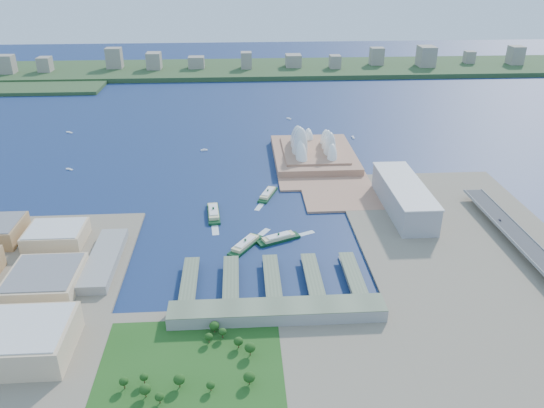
{
  "coord_description": "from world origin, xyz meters",
  "views": [
    {
      "loc": [
        -14.79,
        -530.24,
        310.03
      ],
      "look_at": [
        23.54,
        75.25,
        18.0
      ],
      "focal_mm": 35.0,
      "sensor_mm": 36.0,
      "label": 1
    }
  ],
  "objects": [
    {
      "name": "expressway",
      "position": [
        300.0,
        -60.0,
        8.93
      ],
      "size": [
        26.0,
        340.0,
        11.85
      ],
      "primitive_type": null,
      "color": "gray",
      "rests_on": "east_land"
    },
    {
      "name": "south_land",
      "position": [
        0.0,
        -210.0,
        1.5
      ],
      "size": [
        720.0,
        180.0,
        3.0
      ],
      "primitive_type": "cube",
      "color": "#7A705E",
      "rests_on": "ground"
    },
    {
      "name": "ferry_a",
      "position": [
        -51.73,
        84.54,
        5.55
      ],
      "size": [
        19.92,
        59.76,
        11.1
      ],
      "primitive_type": null,
      "rotation": [
        0.0,
        0.0,
        0.09
      ],
      "color": "#0E391A",
      "rests_on": "ground"
    },
    {
      "name": "boat_e",
      "position": [
        84.97,
        505.64,
        1.47
      ],
      "size": [
        10.01,
        12.04,
        2.95
      ],
      "primitive_type": null,
      "rotation": [
        0.0,
        0.0,
        0.61
      ],
      "color": "white",
      "rests_on": "ground"
    },
    {
      "name": "far_skyline",
      "position": [
        0.0,
        960.0,
        39.5
      ],
      "size": [
        1900.0,
        140.0,
        55.0
      ],
      "primitive_type": null,
      "color": "gray",
      "rests_on": "far_shore"
    },
    {
      "name": "opera_house",
      "position": [
        105.0,
        280.0,
        32.0
      ],
      "size": [
        134.0,
        180.0,
        58.0
      ],
      "primitive_type": null,
      "color": "white",
      "rests_on": "peninsula"
    },
    {
      "name": "peninsula",
      "position": [
        107.5,
        260.0,
        1.5
      ],
      "size": [
        135.0,
        220.0,
        3.0
      ],
      "primitive_type": "cube",
      "color": "#A37359",
      "rests_on": "ground"
    },
    {
      "name": "terminal_building",
      "position": [
        15.0,
        -135.0,
        9.0
      ],
      "size": [
        200.0,
        28.0,
        12.0
      ],
      "primitive_type": "cube",
      "color": "gray",
      "rests_on": "south_land"
    },
    {
      "name": "boat_b",
      "position": [
        -76.35,
        329.35,
        1.5
      ],
      "size": [
        11.61,
        5.83,
        2.99
      ],
      "primitive_type": null,
      "rotation": [
        0.0,
        0.0,
        1.75
      ],
      "color": "white",
      "rests_on": "ground"
    },
    {
      "name": "ferry_wharves",
      "position": [
        14.0,
        -75.0,
        4.65
      ],
      "size": [
        184.0,
        90.0,
        9.3
      ],
      "primitive_type": null,
      "color": "#5A684E",
      "rests_on": "ground"
    },
    {
      "name": "park",
      "position": [
        -60.0,
        -190.0,
        11.0
      ],
      "size": [
        150.0,
        110.0,
        16.0
      ],
      "primitive_type": null,
      "color": "#194714",
      "rests_on": "south_land"
    },
    {
      "name": "car_c",
      "position": [
        296.0,
        18.93,
        15.56
      ],
      "size": [
        2.0,
        4.92,
        1.43
      ],
      "primitive_type": "imported",
      "rotation": [
        0.0,
        0.0,
        3.14
      ],
      "color": "slate",
      "rests_on": "expressway"
    },
    {
      "name": "ferry_b",
      "position": [
        21.7,
        138.91,
        4.9
      ],
      "size": [
        31.05,
        53.1,
        9.8
      ],
      "primitive_type": null,
      "rotation": [
        0.0,
        0.0,
        -0.37
      ],
      "color": "#0E391A",
      "rests_on": "ground"
    },
    {
      "name": "ferry_d",
      "position": [
        27.27,
        12.61,
        4.98
      ],
      "size": [
        53.62,
        33.72,
        9.97
      ],
      "primitive_type": null,
      "rotation": [
        0.0,
        0.0,
        1.99
      ],
      "color": "#0E391A",
      "rests_on": "ground"
    },
    {
      "name": "boat_c",
      "position": [
        190.88,
        380.2,
        1.45
      ],
      "size": [
        3.87,
        12.96,
        2.91
      ],
      "primitive_type": null,
      "rotation": [
        0.0,
        0.0,
        3.13
      ],
      "color": "white",
      "rests_on": "ground"
    },
    {
      "name": "east_land",
      "position": [
        240.0,
        -50.0,
        1.5
      ],
      "size": [
        240.0,
        500.0,
        3.0
      ],
      "primitive_type": "cube",
      "color": "#7A705E",
      "rests_on": "ground"
    },
    {
      "name": "far_shore",
      "position": [
        0.0,
        980.0,
        6.0
      ],
      "size": [
        2200.0,
        260.0,
        12.0
      ],
      "primitive_type": "cube",
      "color": "#2D4926",
      "rests_on": "ground"
    },
    {
      "name": "ferry_c",
      "position": [
        -11.93,
        0.05,
        5.25
      ],
      "size": [
        42.6,
        53.97,
        10.49
      ],
      "primitive_type": null,
      "rotation": [
        0.0,
        0.0,
        2.55
      ],
      "color": "#0E391A",
      "rests_on": "ground"
    },
    {
      "name": "boat_a",
      "position": [
        -281.84,
        255.36,
        1.22
      ],
      "size": [
        12.47,
        9.31,
        2.44
      ],
      "primitive_type": null,
      "rotation": [
        0.0,
        0.0,
        1.02
      ],
      "color": "white",
      "rests_on": "ground"
    },
    {
      "name": "toaster_building",
      "position": [
        195.0,
        80.0,
        20.5
      ],
      "size": [
        45.0,
        155.0,
        35.0
      ],
      "primitive_type": "cube",
      "color": "gray",
      "rests_on": "east_land"
    },
    {
      "name": "west_buildings",
      "position": [
        -250.0,
        -70.0,
        16.5
      ],
      "size": [
        200.0,
        280.0,
        27.0
      ],
      "primitive_type": null,
      "color": "#A07B50",
      "rests_on": "west_land"
    },
    {
      "name": "ground",
      "position": [
        0.0,
        0.0,
        0.0
      ],
      "size": [
        3000.0,
        3000.0,
        0.0
      ],
      "primitive_type": "plane",
      "color": "#0F2048",
      "rests_on": "ground"
    },
    {
      "name": "boat_d",
      "position": [
        -333.85,
        443.6,
        1.23
      ],
      "size": [
        14.11,
        10.26,
        2.46
      ],
      "primitive_type": null,
      "rotation": [
        0.0,
        0.0,
        1.03
      ],
      "color": "white",
      "rests_on": "ground"
    }
  ]
}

